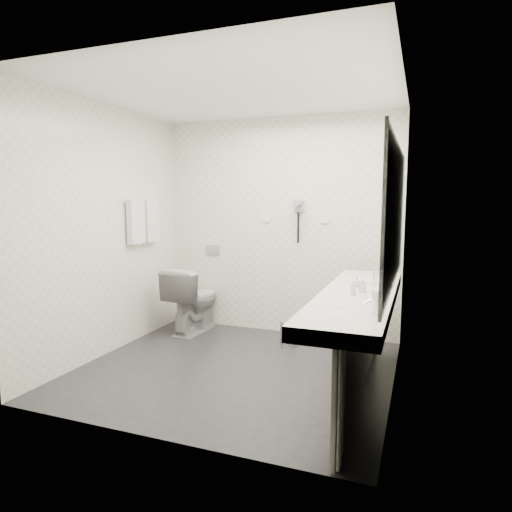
% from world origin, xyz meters
% --- Properties ---
extents(floor, '(2.80, 2.80, 0.00)m').
position_xyz_m(floor, '(0.00, 0.00, 0.00)').
color(floor, '#26252A').
rests_on(floor, ground).
extents(ceiling, '(2.80, 2.80, 0.00)m').
position_xyz_m(ceiling, '(0.00, 0.00, 2.50)').
color(ceiling, white).
rests_on(ceiling, wall_back).
extents(wall_back, '(2.80, 0.00, 2.80)m').
position_xyz_m(wall_back, '(0.00, 1.30, 1.25)').
color(wall_back, white).
rests_on(wall_back, floor).
extents(wall_front, '(2.80, 0.00, 2.80)m').
position_xyz_m(wall_front, '(0.00, -1.30, 1.25)').
color(wall_front, white).
rests_on(wall_front, floor).
extents(wall_left, '(0.00, 2.60, 2.60)m').
position_xyz_m(wall_left, '(-1.40, 0.00, 1.25)').
color(wall_left, white).
rests_on(wall_left, floor).
extents(wall_right, '(0.00, 2.60, 2.60)m').
position_xyz_m(wall_right, '(1.40, 0.00, 1.25)').
color(wall_right, white).
rests_on(wall_right, floor).
extents(vanity_counter, '(0.55, 2.20, 0.10)m').
position_xyz_m(vanity_counter, '(1.12, -0.20, 0.80)').
color(vanity_counter, white).
rests_on(vanity_counter, floor).
extents(vanity_panel, '(0.03, 2.15, 0.75)m').
position_xyz_m(vanity_panel, '(1.15, -0.20, 0.38)').
color(vanity_panel, gray).
rests_on(vanity_panel, floor).
extents(vanity_post_near, '(0.06, 0.06, 0.75)m').
position_xyz_m(vanity_post_near, '(1.18, -1.24, 0.38)').
color(vanity_post_near, silver).
rests_on(vanity_post_near, floor).
extents(vanity_post_far, '(0.06, 0.06, 0.75)m').
position_xyz_m(vanity_post_far, '(1.18, 0.84, 0.38)').
color(vanity_post_far, silver).
rests_on(vanity_post_far, floor).
extents(mirror, '(0.02, 2.20, 1.05)m').
position_xyz_m(mirror, '(1.39, -0.20, 1.45)').
color(mirror, '#B2BCC6').
rests_on(mirror, wall_right).
extents(basin_near, '(0.40, 0.31, 0.05)m').
position_xyz_m(basin_near, '(1.12, -0.85, 0.83)').
color(basin_near, white).
rests_on(basin_near, vanity_counter).
extents(basin_far, '(0.40, 0.31, 0.05)m').
position_xyz_m(basin_far, '(1.12, 0.45, 0.83)').
color(basin_far, white).
rests_on(basin_far, vanity_counter).
extents(faucet_near, '(0.04, 0.04, 0.15)m').
position_xyz_m(faucet_near, '(1.32, -0.85, 0.92)').
color(faucet_near, silver).
rests_on(faucet_near, vanity_counter).
extents(faucet_far, '(0.04, 0.04, 0.15)m').
position_xyz_m(faucet_far, '(1.32, 0.45, 0.92)').
color(faucet_far, silver).
rests_on(faucet_far, vanity_counter).
extents(soap_bottle_a, '(0.05, 0.05, 0.12)m').
position_xyz_m(soap_bottle_a, '(1.16, -0.18, 0.91)').
color(soap_bottle_a, silver).
rests_on(soap_bottle_a, vanity_counter).
extents(soap_bottle_b, '(0.09, 0.09, 0.08)m').
position_xyz_m(soap_bottle_b, '(1.09, 0.03, 0.89)').
color(soap_bottle_b, silver).
rests_on(soap_bottle_b, vanity_counter).
extents(soap_bottle_c, '(0.05, 0.05, 0.11)m').
position_xyz_m(soap_bottle_c, '(1.11, -0.31, 0.91)').
color(soap_bottle_c, silver).
rests_on(soap_bottle_c, vanity_counter).
extents(glass_left, '(0.08, 0.08, 0.11)m').
position_xyz_m(glass_left, '(1.23, 0.13, 0.90)').
color(glass_left, silver).
rests_on(glass_left, vanity_counter).
extents(glass_right, '(0.07, 0.07, 0.12)m').
position_xyz_m(glass_right, '(1.34, 0.14, 0.91)').
color(glass_right, silver).
rests_on(glass_right, vanity_counter).
extents(toilet, '(0.49, 0.80, 0.79)m').
position_xyz_m(toilet, '(-0.93, 0.92, 0.39)').
color(toilet, white).
rests_on(toilet, floor).
extents(flush_plate, '(0.18, 0.02, 0.12)m').
position_xyz_m(flush_plate, '(-0.85, 1.29, 0.95)').
color(flush_plate, '#B2B5BA').
rests_on(flush_plate, wall_back).
extents(pedal_bin, '(0.23, 0.23, 0.26)m').
position_xyz_m(pedal_bin, '(0.28, 0.81, 0.13)').
color(pedal_bin, '#B2B5BA').
rests_on(pedal_bin, floor).
extents(bin_lid, '(0.18, 0.18, 0.02)m').
position_xyz_m(bin_lid, '(0.28, 0.81, 0.26)').
color(bin_lid, '#B2B5BA').
rests_on(bin_lid, pedal_bin).
extents(towel_rail, '(0.02, 0.62, 0.02)m').
position_xyz_m(towel_rail, '(-1.35, 0.55, 1.55)').
color(towel_rail, silver).
rests_on(towel_rail, wall_left).
extents(towel_near, '(0.07, 0.24, 0.48)m').
position_xyz_m(towel_near, '(-1.34, 0.41, 1.33)').
color(towel_near, white).
rests_on(towel_near, towel_rail).
extents(towel_far, '(0.07, 0.24, 0.48)m').
position_xyz_m(towel_far, '(-1.34, 0.69, 1.33)').
color(towel_far, white).
rests_on(towel_far, towel_rail).
extents(dryer_cradle, '(0.10, 0.04, 0.14)m').
position_xyz_m(dryer_cradle, '(0.25, 1.27, 1.50)').
color(dryer_cradle, '#9A9BA0').
rests_on(dryer_cradle, wall_back).
extents(dryer_barrel, '(0.08, 0.14, 0.08)m').
position_xyz_m(dryer_barrel, '(0.25, 1.20, 1.53)').
color(dryer_barrel, '#9A9BA0').
rests_on(dryer_barrel, dryer_cradle).
extents(dryer_cord, '(0.02, 0.02, 0.35)m').
position_xyz_m(dryer_cord, '(0.25, 1.26, 1.25)').
color(dryer_cord, black).
rests_on(dryer_cord, dryer_cradle).
extents(switch_plate_a, '(0.09, 0.02, 0.09)m').
position_xyz_m(switch_plate_a, '(-0.15, 1.29, 1.35)').
color(switch_plate_a, white).
rests_on(switch_plate_a, wall_back).
extents(switch_plate_b, '(0.09, 0.02, 0.09)m').
position_xyz_m(switch_plate_b, '(0.55, 1.29, 1.35)').
color(switch_plate_b, white).
rests_on(switch_plate_b, wall_back).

